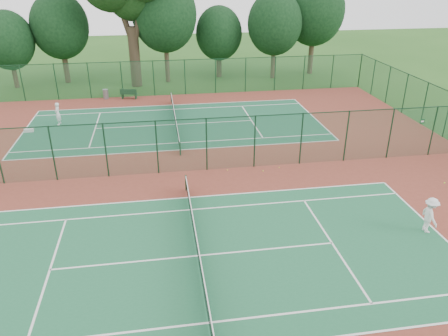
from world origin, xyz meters
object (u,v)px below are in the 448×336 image
Objects in this scene: player_far at (58,114)px; trash_bin at (106,94)px; bench at (129,94)px; kit_bag at (29,130)px; player_near at (430,215)px.

player_far is 7.79m from trash_bin.
bench reaches higher than kit_bag.
player_near is 31.73m from trash_bin.
trash_bin is (3.16, 7.10, -0.46)m from player_far.
kit_bag is at bearing 55.25° from player_near.
player_far is at bearing -117.34° from bench.
player_far is at bearing -113.96° from trash_bin.
player_near reaches higher than player_far.
player_near is 1.01× the size of player_far.
player_near is 2.63× the size of kit_bag.
kit_bag is at bearing -120.69° from bench.
kit_bag is at bearing -45.58° from player_far.
player_near is 1.09× the size of bench.
trash_bin is at bearing 36.93° from player_near.
bench is 2.42× the size of kit_bag.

